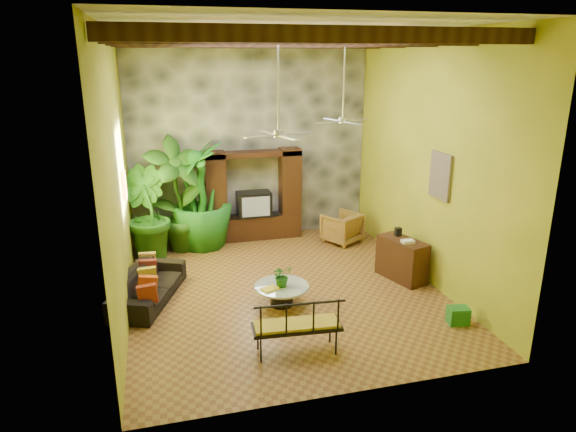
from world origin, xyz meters
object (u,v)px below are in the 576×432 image
object	(u,v)px
ceiling_fan_back	(343,111)
tall_plant_a	(178,195)
ceiling_fan_front	(278,122)
coffee_table	(282,292)
entertainment_center	(254,202)
iron_bench	(298,324)
sofa	(148,285)
wicker_armchair	(342,228)
tall_plant_b	(145,214)
tall_plant_c	(201,195)
green_bin	(458,315)
side_console	(402,259)

from	to	relation	value
ceiling_fan_back	tall_plant_a	size ratio (longest dim) A/B	0.67
ceiling_fan_front	coffee_table	size ratio (longest dim) A/B	1.81
entertainment_center	iron_bench	size ratio (longest dim) A/B	1.68
ceiling_fan_back	sofa	distance (m)	5.35
wicker_armchair	tall_plant_b	size ratio (longest dim) A/B	0.39
tall_plant_c	iron_bench	bearing A→B (deg)	-79.65
wicker_armchair	ceiling_fan_front	bearing A→B (deg)	19.44
ceiling_fan_back	wicker_armchair	bearing A→B (deg)	66.19
ceiling_fan_front	tall_plant_b	world-z (taller)	ceiling_fan_front
green_bin	ceiling_fan_front	bearing A→B (deg)	148.20
ceiling_fan_front	tall_plant_c	size ratio (longest dim) A/B	0.71
ceiling_fan_front	tall_plant_c	world-z (taller)	ceiling_fan_front
green_bin	iron_bench	bearing A→B (deg)	-175.46
tall_plant_b	coffee_table	xyz separation A→B (m)	(2.43, -3.04, -0.82)
sofa	green_bin	size ratio (longest dim) A/B	6.11
tall_plant_c	ceiling_fan_back	bearing A→B (deg)	-29.42
tall_plant_b	tall_plant_c	size ratio (longest dim) A/B	0.83
sofa	iron_bench	bearing A→B (deg)	-117.49
ceiling_fan_front	tall_plant_a	size ratio (longest dim) A/B	0.67
ceiling_fan_back	coffee_table	world-z (taller)	ceiling_fan_back
tall_plant_a	side_console	distance (m)	5.33
wicker_armchair	iron_bench	xyz separation A→B (m)	(-2.46, -4.66, 0.16)
sofa	green_bin	world-z (taller)	sofa
iron_bench	green_bin	distance (m)	3.03
tall_plant_a	coffee_table	world-z (taller)	tall_plant_a
sofa	coffee_table	world-z (taller)	sofa
entertainment_center	tall_plant_a	world-z (taller)	tall_plant_a
ceiling_fan_front	side_console	world-z (taller)	ceiling_fan_front
tall_plant_c	coffee_table	distance (m)	3.85
tall_plant_a	iron_bench	world-z (taller)	tall_plant_a
tall_plant_b	ceiling_fan_front	bearing A→B (deg)	-48.49
tall_plant_b	green_bin	world-z (taller)	tall_plant_b
ceiling_fan_front	ceiling_fan_back	bearing A→B (deg)	41.63
ceiling_fan_front	coffee_table	world-z (taller)	ceiling_fan_front
sofa	tall_plant_a	bearing A→B (deg)	4.36
sofa	coffee_table	distance (m)	2.57
tall_plant_c	green_bin	world-z (taller)	tall_plant_c
entertainment_center	ceiling_fan_back	world-z (taller)	ceiling_fan_back
entertainment_center	sofa	distance (m)	4.03
sofa	entertainment_center	bearing A→B (deg)	-20.86
wicker_armchair	iron_bench	world-z (taller)	iron_bench
sofa	side_console	xyz separation A→B (m)	(5.16, -0.32, 0.12)
side_console	sofa	bearing A→B (deg)	158.69
sofa	tall_plant_b	xyz separation A→B (m)	(0.00, 2.20, 0.76)
side_console	ceiling_fan_front	bearing A→B (deg)	167.60
wicker_armchair	coffee_table	size ratio (longest dim) A/B	0.81
wicker_armchair	entertainment_center	bearing A→B (deg)	-52.69
entertainment_center	ceiling_fan_front	distance (m)	4.30
ceiling_fan_back	iron_bench	distance (m)	4.99
wicker_armchair	green_bin	world-z (taller)	wicker_armchair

